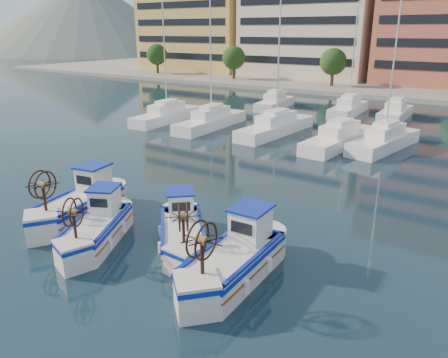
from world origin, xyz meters
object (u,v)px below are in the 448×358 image
fishing_boat_a (80,202)px  fishing_boat_c (182,230)px  fishing_boat_b (97,226)px  fishing_boat_d (235,257)px

fishing_boat_a → fishing_boat_c: fishing_boat_a is taller
fishing_boat_c → fishing_boat_b: bearing=166.7°
fishing_boat_b → fishing_boat_d: fishing_boat_d is taller
fishing_boat_c → fishing_boat_d: (3.23, -0.84, 0.10)m
fishing_boat_a → fishing_boat_d: bearing=-12.6°
fishing_boat_a → fishing_boat_c: (5.90, 0.61, -0.09)m
fishing_boat_d → fishing_boat_b: bearing=-174.5°
fishing_boat_b → fishing_boat_a: bearing=128.8°
fishing_boat_a → fishing_boat_d: fishing_boat_d is taller
fishing_boat_a → fishing_boat_b: (2.64, -1.19, -0.08)m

